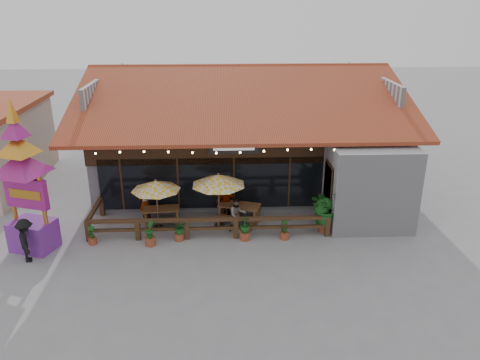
{
  "coord_description": "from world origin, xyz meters",
  "views": [
    {
      "loc": [
        -1.07,
        -17.66,
        9.24
      ],
      "look_at": [
        -0.24,
        1.5,
        1.78
      ],
      "focal_mm": 35.0,
      "sensor_mm": 36.0,
      "label": 1
    }
  ],
  "objects_px": {
    "pedestrian": "(26,240)",
    "tropical_plant": "(326,208)",
    "picnic_table_right": "(239,210)",
    "thai_sign_tower": "(22,167)",
    "umbrella_right": "(218,180)",
    "picnic_table_left": "(162,213)",
    "umbrella_left": "(156,186)"
  },
  "relations": [
    {
      "from": "picnic_table_left",
      "to": "pedestrian",
      "type": "height_order",
      "value": "pedestrian"
    },
    {
      "from": "umbrella_right",
      "to": "picnic_table_left",
      "type": "relative_size",
      "value": 1.82
    },
    {
      "from": "umbrella_left",
      "to": "umbrella_right",
      "type": "height_order",
      "value": "umbrella_right"
    },
    {
      "from": "umbrella_right",
      "to": "thai_sign_tower",
      "type": "xyz_separation_m",
      "value": [
        -7.26,
        -1.63,
        1.26
      ]
    },
    {
      "from": "umbrella_left",
      "to": "picnic_table_left",
      "type": "bearing_deg",
      "value": 73.64
    },
    {
      "from": "tropical_plant",
      "to": "pedestrian",
      "type": "xyz_separation_m",
      "value": [
        -11.62,
        -1.84,
        -0.26
      ]
    },
    {
      "from": "umbrella_left",
      "to": "pedestrian",
      "type": "xyz_separation_m",
      "value": [
        -4.55,
        -2.54,
        -1.09
      ]
    },
    {
      "from": "umbrella_left",
      "to": "picnic_table_left",
      "type": "height_order",
      "value": "umbrella_left"
    },
    {
      "from": "picnic_table_left",
      "to": "picnic_table_right",
      "type": "xyz_separation_m",
      "value": [
        3.4,
        -0.01,
        0.07
      ]
    },
    {
      "from": "picnic_table_left",
      "to": "picnic_table_right",
      "type": "bearing_deg",
      "value": -0.25
    },
    {
      "from": "umbrella_right",
      "to": "pedestrian",
      "type": "xyz_separation_m",
      "value": [
        -7.16,
        -2.56,
        -1.29
      ]
    },
    {
      "from": "umbrella_left",
      "to": "tropical_plant",
      "type": "distance_m",
      "value": 7.16
    },
    {
      "from": "thai_sign_tower",
      "to": "picnic_table_left",
      "type": "bearing_deg",
      "value": 22.76
    },
    {
      "from": "pedestrian",
      "to": "tropical_plant",
      "type": "bearing_deg",
      "value": -102.69
    },
    {
      "from": "umbrella_right",
      "to": "thai_sign_tower",
      "type": "distance_m",
      "value": 7.55
    },
    {
      "from": "umbrella_left",
      "to": "thai_sign_tower",
      "type": "distance_m",
      "value": 5.13
    },
    {
      "from": "umbrella_right",
      "to": "pedestrian",
      "type": "height_order",
      "value": "umbrella_right"
    },
    {
      "from": "picnic_table_right",
      "to": "pedestrian",
      "type": "relative_size",
      "value": 1.27
    },
    {
      "from": "thai_sign_tower",
      "to": "tropical_plant",
      "type": "height_order",
      "value": "thai_sign_tower"
    },
    {
      "from": "picnic_table_right",
      "to": "thai_sign_tower",
      "type": "height_order",
      "value": "thai_sign_tower"
    },
    {
      "from": "umbrella_right",
      "to": "umbrella_left",
      "type": "bearing_deg",
      "value": -179.66
    },
    {
      "from": "picnic_table_right",
      "to": "tropical_plant",
      "type": "xyz_separation_m",
      "value": [
        3.57,
        -1.07,
        0.54
      ]
    },
    {
      "from": "umbrella_right",
      "to": "pedestrian",
      "type": "distance_m",
      "value": 7.72
    },
    {
      "from": "thai_sign_tower",
      "to": "pedestrian",
      "type": "relative_size",
      "value": 3.77
    },
    {
      "from": "umbrella_right",
      "to": "picnic_table_left",
      "type": "bearing_deg",
      "value": 171.78
    },
    {
      "from": "picnic_table_right",
      "to": "umbrella_right",
      "type": "bearing_deg",
      "value": -158.7
    },
    {
      "from": "umbrella_right",
      "to": "picnic_table_left",
      "type": "height_order",
      "value": "umbrella_right"
    },
    {
      "from": "picnic_table_left",
      "to": "picnic_table_right",
      "type": "height_order",
      "value": "picnic_table_right"
    },
    {
      "from": "umbrella_left",
      "to": "pedestrian",
      "type": "distance_m",
      "value": 5.32
    },
    {
      "from": "umbrella_left",
      "to": "tropical_plant",
      "type": "bearing_deg",
      "value": -5.68
    },
    {
      "from": "umbrella_left",
      "to": "pedestrian",
      "type": "bearing_deg",
      "value": -150.77
    },
    {
      "from": "tropical_plant",
      "to": "umbrella_right",
      "type": "bearing_deg",
      "value": 170.84
    }
  ]
}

